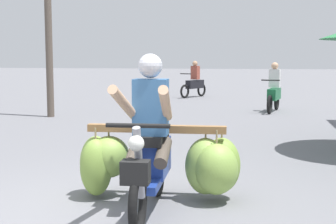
{
  "coord_description": "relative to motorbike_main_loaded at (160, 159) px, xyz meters",
  "views": [
    {
      "loc": [
        1.51,
        -4.17,
        1.55
      ],
      "look_at": [
        0.47,
        1.38,
        0.9
      ],
      "focal_mm": 51.46,
      "sensor_mm": 36.0,
      "label": 1
    }
  ],
  "objects": [
    {
      "name": "motorbike_distant_ahead_left",
      "position": [
        1.45,
        9.04,
        0.09
      ],
      "size": [
        0.58,
        1.6,
        1.4
      ],
      "color": "black",
      "rests_on": "ground"
    },
    {
      "name": "utility_pole",
      "position": [
        -4.29,
        6.76,
        2.18
      ],
      "size": [
        0.18,
        0.18,
        5.31
      ],
      "primitive_type": "cylinder",
      "color": "brown",
      "rests_on": "ground"
    },
    {
      "name": "ground_plane",
      "position": [
        -0.5,
        -0.72,
        -0.48
      ],
      "size": [
        120.0,
        120.0,
        0.0
      ],
      "primitive_type": "plane",
      "color": "slate"
    },
    {
      "name": "motorbike_main_loaded",
      "position": [
        0.0,
        0.0,
        0.0
      ],
      "size": [
        1.85,
        1.76,
        1.58
      ],
      "color": "black",
      "rests_on": "ground"
    },
    {
      "name": "motorbike_distant_ahead_right",
      "position": [
        -1.42,
        13.58,
        0.09
      ],
      "size": [
        0.89,
        1.46,
        1.4
      ],
      "color": "black",
      "rests_on": "ground"
    }
  ]
}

